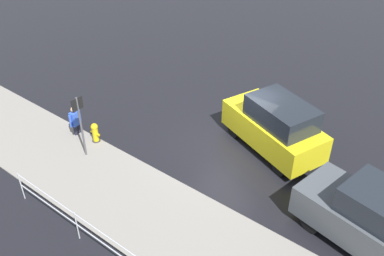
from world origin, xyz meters
The scene contains 7 objects.
ground_plane centered at (0.00, 0.00, 0.00)m, with size 60.00×60.00×0.00m, color black.
kerb_strip centered at (0.00, 4.20, 0.02)m, with size 24.00×3.20×0.04m, color gray.
moving_hatchback centered at (-1.37, -0.88, 1.03)m, with size 4.25×2.97×2.06m.
parked_sedan centered at (-5.75, 1.43, 1.00)m, with size 4.56×2.55×1.98m.
fire_hydrant centered at (4.03, 2.76, 0.40)m, with size 0.42×0.31×0.80m.
pedestrian centered at (4.96, 2.87, 0.68)m, with size 0.28×0.57×1.22m.
sign_post centered at (3.70, 3.54, 1.58)m, with size 0.07×0.44×2.40m.
Camera 1 is at (-6.62, 10.66, 9.56)m, focal length 40.00 mm.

